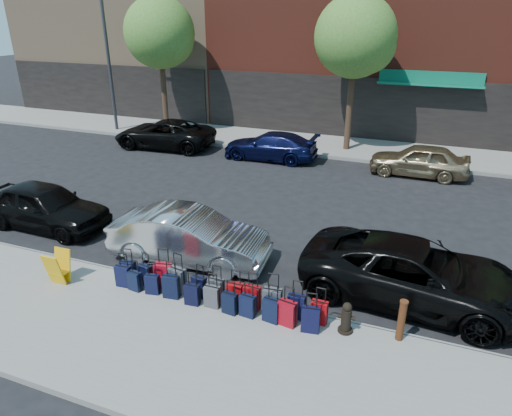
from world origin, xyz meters
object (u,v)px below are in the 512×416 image
at_px(tree_left, 162,35).
at_px(car_far_1, 270,146).
at_px(streetlight, 110,49).
at_px(fire_hydrant, 346,318).
at_px(display_rack, 58,268).
at_px(car_far_0, 164,134).
at_px(bollard, 402,320).
at_px(car_near_2, 414,273).
at_px(car_near_1, 189,237).
at_px(car_far_2, 419,160).
at_px(suitcase_front_5, 216,289).
at_px(tree_center, 358,39).
at_px(car_near_0, 45,206).

relative_size(tree_left, car_far_1, 1.61).
distance_m(tree_left, streetlight, 3.11).
distance_m(fire_hydrant, display_rack, 7.31).
xyz_separation_m(fire_hydrant, car_far_0, (-11.72, 11.73, 0.24)).
height_order(streetlight, bollard, streetlight).
height_order(bollard, car_far_1, car_far_1).
relative_size(bollard, car_far_0, 0.19).
distance_m(streetlight, car_near_2, 21.18).
xyz_separation_m(tree_left, fire_hydrant, (13.05, -14.36, -4.92)).
height_order(car_near_1, car_near_2, car_near_2).
distance_m(fire_hydrant, car_far_2, 11.85).
relative_size(bollard, car_far_2, 0.24).
bearing_deg(bollard, suitcase_front_5, -178.86).
bearing_deg(display_rack, car_far_0, 108.69).
bearing_deg(streetlight, car_far_0, -24.37).
distance_m(streetlight, car_near_1, 16.78).
bearing_deg(bollard, car_far_1, 121.13).
height_order(bollard, car_near_2, car_near_2).
relative_size(tree_center, car_far_1, 1.61).
relative_size(streetlight, bollard, 8.22).
distance_m(tree_center, car_far_0, 10.63).
height_order(display_rack, car_near_0, car_near_0).
relative_size(car_near_2, car_far_2, 1.32).
bearing_deg(tree_left, streetlight, -166.61).
height_order(bollard, display_rack, bollard).
bearing_deg(car_far_1, car_far_2, 89.74).
xyz_separation_m(car_near_1, car_far_1, (-1.07, 9.99, -0.09)).
height_order(display_rack, car_far_2, car_far_2).
bearing_deg(car_near_2, tree_center, 21.57).
bearing_deg(car_near_2, car_far_1, 40.65).
bearing_deg(display_rack, car_near_2, 16.38).
relative_size(suitcase_front_5, car_far_0, 0.18).
bearing_deg(car_far_1, tree_center, 127.23).
bearing_deg(tree_center, display_rack, -107.48).
distance_m(car_near_0, car_far_1, 10.68).
bearing_deg(bollard, car_near_0, 170.64).
distance_m(streetlight, car_far_1, 11.03).
distance_m(tree_center, display_rack, 16.49).
relative_size(tree_center, streetlight, 0.91).
distance_m(suitcase_front_5, car_near_0, 7.41).
bearing_deg(car_far_2, tree_left, -99.77).
relative_size(tree_center, car_far_0, 1.39).
bearing_deg(car_far_1, tree_left, -110.67).
distance_m(suitcase_front_5, car_far_2, 12.43).
relative_size(display_rack, car_near_0, 0.20).
height_order(tree_left, streetlight, streetlight).
bearing_deg(car_far_1, car_near_2, 35.49).
height_order(streetlight, car_near_0, streetlight).
height_order(fire_hydrant, car_far_0, car_far_0).
bearing_deg(suitcase_front_5, fire_hydrant, 0.19).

